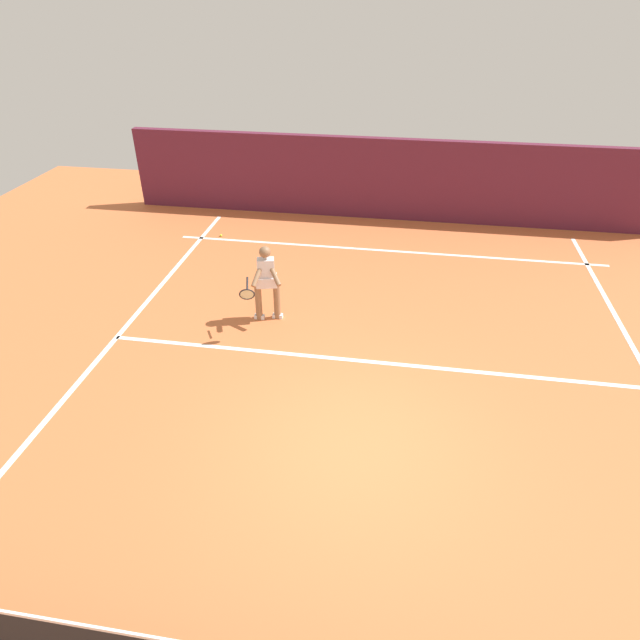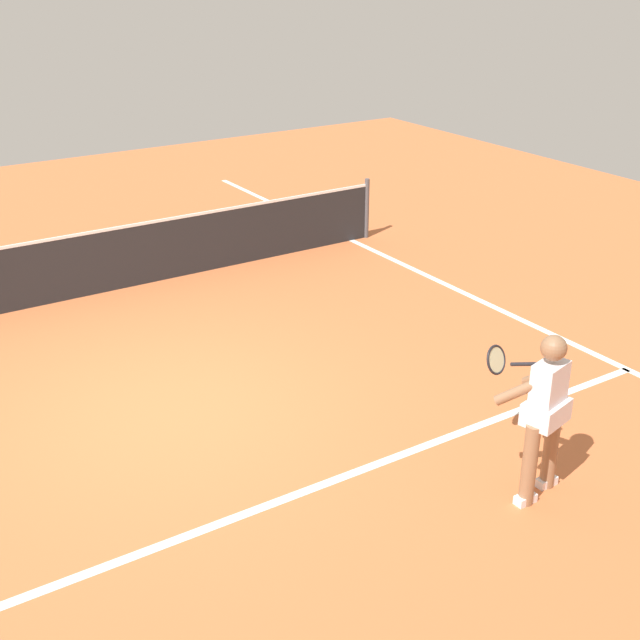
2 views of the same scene
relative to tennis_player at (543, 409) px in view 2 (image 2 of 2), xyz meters
name	(u,v)px [view 2 (image 2 of 2)]	position (x,y,z in m)	size (l,w,h in m)	color
ground_plane	(173,408)	(-2.09, 3.13, -0.85)	(23.92, 23.92, 0.00)	#C66638
service_line_marking	(267,505)	(-2.09, 1.11, -0.84)	(9.51, 0.10, 0.01)	white
sideline_right_marking	(503,311)	(2.66, 3.13, -0.84)	(0.10, 16.40, 0.01)	white
court_net	(64,268)	(-2.09, 6.67, -0.38)	(10.19, 0.08, 0.99)	#4C4C51
tennis_player	(543,409)	(0.00, 0.00, 0.00)	(0.68, 1.06, 1.55)	#8C6647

